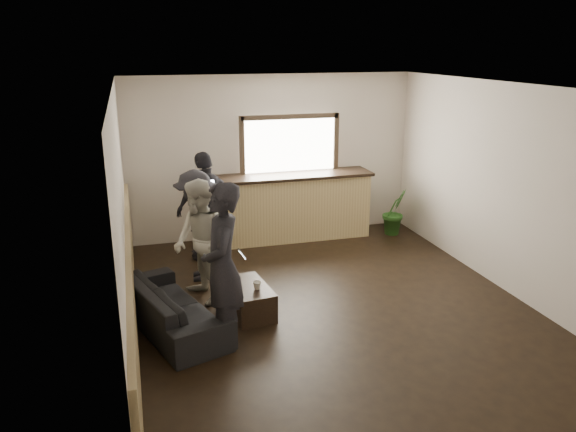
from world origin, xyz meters
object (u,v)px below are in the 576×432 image
object	(u,v)px
sofa	(172,306)
bar_counter	(294,202)
person_d	(206,207)
coffee_table	(249,299)
person_b	(200,242)
cup_b	(257,285)
potted_plant	(395,212)
cup_a	(235,278)
person_a	(222,267)
person_c	(197,226)

from	to	relation	value
sofa	bar_counter	bearing A→B (deg)	-58.80
bar_counter	person_d	world-z (taller)	bar_counter
coffee_table	sofa	bearing A→B (deg)	-173.34
sofa	person_b	world-z (taller)	person_b
cup_b	potted_plant	xyz separation A→B (m)	(3.07, 2.46, -0.01)
cup_b	person_b	size ratio (longest dim) A/B	0.07
bar_counter	coffee_table	xyz separation A→B (m)	(-1.37, -2.64, -0.45)
person_d	cup_b	bearing A→B (deg)	74.86
potted_plant	cup_b	bearing A→B (deg)	-141.29
cup_a	person_a	bearing A→B (deg)	-108.25
person_d	cup_a	bearing A→B (deg)	69.26
person_a	person_b	bearing A→B (deg)	-165.28
cup_a	person_d	size ratio (longest dim) A/B	0.07
bar_counter	sofa	world-z (taller)	bar_counter
cup_a	coffee_table	bearing A→B (deg)	-52.14
coffee_table	person_a	distance (m)	1.09
person_b	person_c	bearing A→B (deg)	159.99
coffee_table	person_b	bearing A→B (deg)	134.41
person_c	person_d	distance (m)	0.75
person_a	person_d	bearing A→B (deg)	-173.93
cup_b	person_d	size ratio (longest dim) A/B	0.06
bar_counter	cup_b	xyz separation A→B (m)	(-1.28, -2.76, -0.22)
potted_plant	person_a	bearing A→B (deg)	-139.98
potted_plant	sofa	bearing A→B (deg)	-149.27
person_d	person_a	bearing A→B (deg)	62.42
cup_a	person_d	xyz separation A→B (m)	(-0.09, 1.82, 0.44)
coffee_table	potted_plant	size ratio (longest dim) A/B	1.01
bar_counter	cup_b	bearing A→B (deg)	-114.90
bar_counter	person_d	distance (m)	1.73
person_b	cup_a	bearing A→B (deg)	30.84
sofa	person_c	xyz separation A→B (m)	(0.50, 1.41, 0.52)
sofa	cup_a	size ratio (longest dim) A/B	16.25
person_a	cup_b	bearing A→B (deg)	147.21
sofa	person_d	world-z (taller)	person_d
sofa	person_a	bearing A→B (deg)	-154.04
person_a	person_b	xyz separation A→B (m)	(-0.09, 1.19, -0.12)
cup_a	person_b	distance (m)	0.65
cup_a	person_a	size ratio (longest dim) A/B	0.06
cup_b	potted_plant	bearing A→B (deg)	38.71
sofa	person_a	distance (m)	1.02
cup_a	cup_b	size ratio (longest dim) A/B	1.09
bar_counter	person_b	size ratio (longest dim) A/B	1.65
coffee_table	potted_plant	distance (m)	3.94
cup_a	cup_b	bearing A→B (deg)	-53.74
potted_plant	person_a	xyz separation A→B (m)	(-3.58, -3.00, 0.53)
sofa	coffee_table	distance (m)	0.97
bar_counter	coffee_table	distance (m)	3.00
coffee_table	person_c	world-z (taller)	person_c
cup_a	person_c	world-z (taller)	person_c
bar_counter	cup_b	size ratio (longest dim) A/B	25.11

